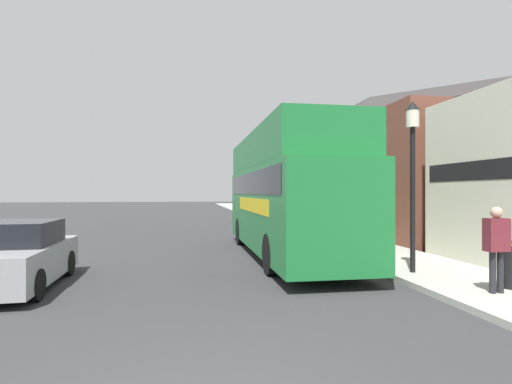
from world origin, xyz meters
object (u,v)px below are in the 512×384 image
(lamp_post_nearest, at_px, (413,153))
(lamp_post_second, at_px, (307,162))
(parked_car_ahead_of_bus, at_px, (259,219))
(parked_car_far_side, at_px, (16,257))
(lamp_post_third, at_px, (274,177))
(tour_bus, at_px, (284,200))
(pedestrian_second, at_px, (496,241))

(lamp_post_nearest, height_order, lamp_post_second, lamp_post_second)
(parked_car_ahead_of_bus, xyz_separation_m, parked_car_far_side, (-7.76, -12.14, -0.01))
(parked_car_ahead_of_bus, distance_m, parked_car_far_side, 14.41)
(lamp_post_nearest, xyz_separation_m, lamp_post_third, (-0.08, 16.41, 0.05))
(tour_bus, distance_m, parked_car_ahead_of_bus, 8.64)
(parked_car_far_side, xyz_separation_m, lamp_post_second, (9.25, 7.73, 2.86))
(pedestrian_second, relative_size, lamp_post_nearest, 0.40)
(lamp_post_nearest, bearing_deg, lamp_post_third, 90.29)
(parked_car_ahead_of_bus, xyz_separation_m, lamp_post_third, (1.71, 3.80, 2.52))
(parked_car_ahead_of_bus, xyz_separation_m, pedestrian_second, (2.30, -14.85, 0.48))
(parked_car_far_side, relative_size, lamp_post_third, 0.92)
(tour_bus, relative_size, lamp_post_third, 2.35)
(lamp_post_nearest, relative_size, lamp_post_third, 0.98)
(pedestrian_second, height_order, lamp_post_nearest, lamp_post_nearest)
(lamp_post_second, xyz_separation_m, lamp_post_third, (0.22, 8.21, -0.33))
(lamp_post_second, height_order, lamp_post_third, lamp_post_second)
(parked_car_far_side, relative_size, lamp_post_nearest, 0.94)
(lamp_post_nearest, xyz_separation_m, lamp_post_second, (-0.31, 8.21, 0.38))
(lamp_post_third, bearing_deg, lamp_post_nearest, -89.71)
(tour_bus, height_order, pedestrian_second, tour_bus)
(parked_car_far_side, distance_m, lamp_post_third, 18.71)
(pedestrian_second, bearing_deg, tour_bus, 114.81)
(lamp_post_nearest, distance_m, lamp_post_third, 16.41)
(pedestrian_second, bearing_deg, parked_car_far_side, 164.92)
(parked_car_ahead_of_bus, relative_size, lamp_post_nearest, 0.98)
(tour_bus, bearing_deg, parked_car_far_side, -153.26)
(parked_car_ahead_of_bus, bearing_deg, pedestrian_second, -79.62)
(parked_car_far_side, bearing_deg, parked_car_ahead_of_bus, -124.70)
(parked_car_far_side, distance_m, lamp_post_nearest, 9.88)
(lamp_post_third, bearing_deg, parked_car_ahead_of_bus, -114.25)
(pedestrian_second, distance_m, lamp_post_second, 10.74)
(parked_car_ahead_of_bus, xyz_separation_m, lamp_post_second, (1.49, -4.41, 2.85))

